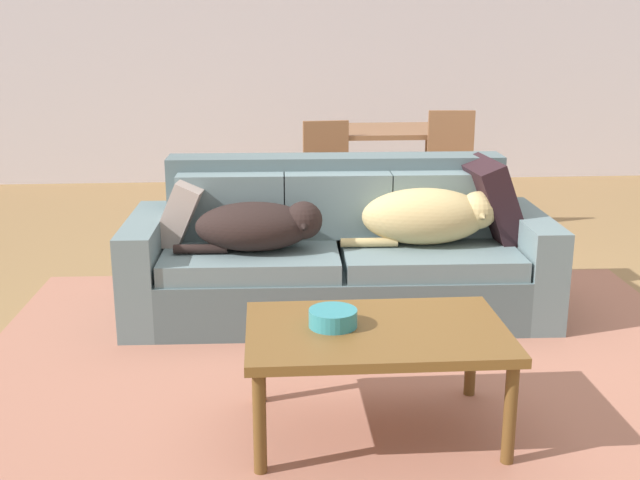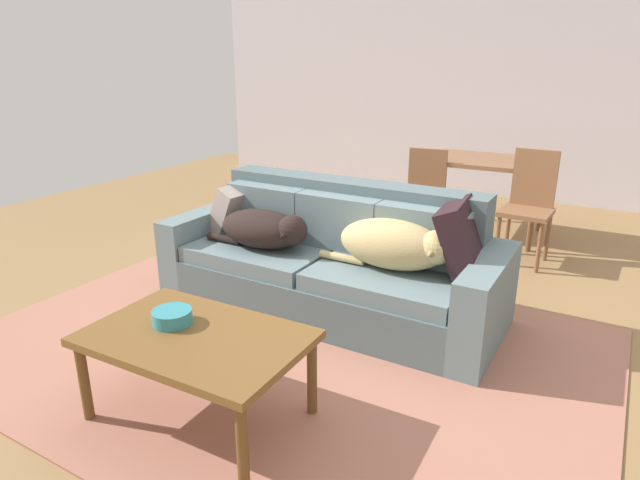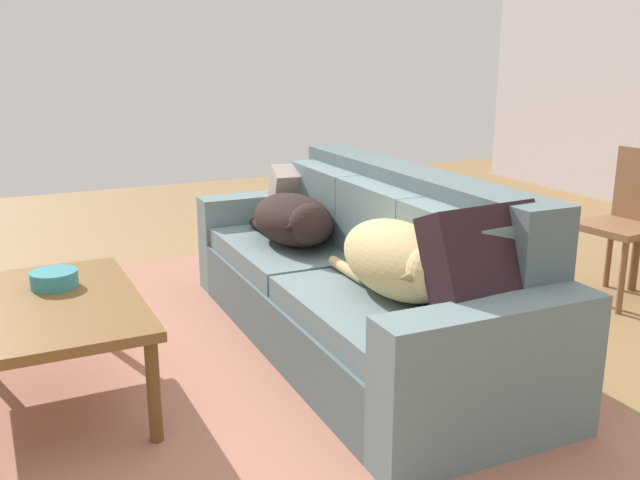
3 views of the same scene
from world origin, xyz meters
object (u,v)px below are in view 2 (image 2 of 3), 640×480
(couch, at_px, (333,263))
(coffee_table, at_px, (196,344))
(throw_pillow_by_left_arm, at_px, (235,209))
(dog_on_left_cushion, at_px, (265,229))
(dining_table, at_px, (487,167))
(dining_chair_near_left, at_px, (424,191))
(bowl_on_coffee_table, at_px, (172,317))
(dog_on_right_cushion, at_px, (396,245))
(dining_chair_near_right, at_px, (529,202))
(throw_pillow_by_right_arm, at_px, (464,241))

(couch, height_order, coffee_table, couch)
(throw_pillow_by_left_arm, bearing_deg, dog_on_left_cushion, -28.50)
(couch, distance_m, dining_table, 2.33)
(dog_on_left_cushion, relative_size, dining_chair_near_left, 0.92)
(couch, relative_size, bowl_on_coffee_table, 12.26)
(dog_on_left_cushion, distance_m, throw_pillow_by_left_arm, 0.50)
(dog_on_left_cushion, bearing_deg, bowl_on_coffee_table, -75.22)
(dog_on_right_cushion, distance_m, coffee_table, 1.42)
(throw_pillow_by_left_arm, height_order, dining_chair_near_left, dining_chair_near_left)
(dog_on_right_cushion, relative_size, dining_chair_near_left, 1.00)
(dog_on_left_cushion, height_order, bowl_on_coffee_table, dog_on_left_cushion)
(coffee_table, relative_size, dining_chair_near_right, 1.08)
(dining_chair_near_left, height_order, dining_chair_near_right, dining_chair_near_right)
(throw_pillow_by_left_arm, xyz_separation_m, throw_pillow_by_right_arm, (1.78, -0.05, 0.05))
(couch, height_order, dining_table, couch)
(dining_chair_near_right, bearing_deg, bowl_on_coffee_table, -107.54)
(throw_pillow_by_right_arm, bearing_deg, dining_chair_near_right, 84.69)
(coffee_table, bearing_deg, throw_pillow_by_left_arm, 120.97)
(couch, distance_m, bowl_on_coffee_table, 1.42)
(dining_table, bearing_deg, throw_pillow_by_right_arm, -80.91)
(throw_pillow_by_left_arm, relative_size, dining_chair_near_left, 0.42)
(couch, xyz_separation_m, coffee_table, (0.02, -1.44, 0.08))
(dog_on_left_cushion, relative_size, dining_chair_near_right, 0.84)
(throw_pillow_by_left_arm, bearing_deg, dining_chair_near_left, 59.50)
(throw_pillow_by_left_arm, height_order, coffee_table, throw_pillow_by_left_arm)
(throw_pillow_by_left_arm, bearing_deg, dining_chair_near_right, 39.02)
(throw_pillow_by_right_arm, height_order, dining_chair_near_right, dining_chair_near_right)
(dog_on_left_cushion, bearing_deg, couch, 22.54)
(couch, bearing_deg, dog_on_right_cushion, -10.97)
(couch, distance_m, throw_pillow_by_left_arm, 0.93)
(dog_on_right_cushion, distance_m, bowl_on_coffee_table, 1.45)
(throw_pillow_by_left_arm, height_order, bowl_on_coffee_table, throw_pillow_by_left_arm)
(dog_on_right_cushion, bearing_deg, dining_chair_near_left, 104.57)
(dog_on_left_cushion, bearing_deg, dining_table, 69.38)
(dog_on_left_cushion, relative_size, dining_table, 0.72)
(couch, xyz_separation_m, dog_on_right_cushion, (0.50, -0.11, 0.25))
(throw_pillow_by_right_arm, bearing_deg, couch, -178.64)
(couch, xyz_separation_m, dining_chair_near_left, (0.08, 1.71, 0.16))
(throw_pillow_by_left_arm, bearing_deg, coffee_table, -59.03)
(bowl_on_coffee_table, bearing_deg, couch, 83.73)
(dog_on_left_cushion, distance_m, bowl_on_coffee_table, 1.27)
(throw_pillow_by_right_arm, bearing_deg, bowl_on_coffee_table, -126.18)
(dog_on_right_cushion, xyz_separation_m, dining_chair_near_left, (-0.42, 1.82, -0.09))
(dining_chair_near_right, bearing_deg, throw_pillow_by_left_arm, -137.06)
(dog_on_right_cushion, height_order, throw_pillow_by_left_arm, throw_pillow_by_left_arm)
(dog_on_left_cushion, height_order, dog_on_right_cushion, dog_on_right_cushion)
(dining_table, bearing_deg, dog_on_right_cushion, -90.77)
(throw_pillow_by_left_arm, relative_size, coffee_table, 0.35)
(dining_chair_near_left, bearing_deg, bowl_on_coffee_table, -99.72)
(dining_chair_near_right, bearing_deg, dining_table, 133.53)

